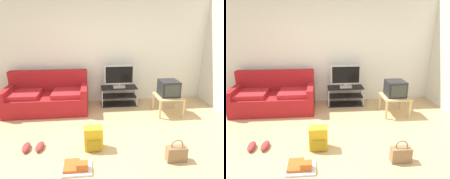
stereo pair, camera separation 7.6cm
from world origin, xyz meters
The scene contains 11 objects.
ground_plane centered at (0.00, 0.00, -0.01)m, with size 9.00×9.80×0.02m, color tan.
wall_back centered at (0.00, 2.45, 1.35)m, with size 9.00×0.10×2.70m, color silver.
couch centered at (-1.04, 1.91, 0.33)m, with size 1.87×0.91×0.91m.
tv_stand centered at (0.68, 2.09, 0.23)m, with size 0.90×0.40×0.47m.
flat_tv centered at (0.68, 2.07, 0.75)m, with size 0.73×0.22×0.56m.
side_table centered at (1.73, 1.44, 0.37)m, with size 0.58×0.58×0.43m.
crt_tv centered at (1.73, 1.45, 0.61)m, with size 0.41×0.43×0.35m.
backpack centered at (0.01, 0.20, 0.19)m, with size 0.30×0.26×0.39m.
handbag centered at (1.24, -0.24, 0.13)m, with size 0.30×0.13×0.36m.
sneakers_pair centered at (-0.99, 0.28, 0.04)m, with size 0.36×0.29×0.09m.
floor_tray centered at (-0.24, -0.29, 0.04)m, with size 0.42×0.33×0.14m.
Camera 2 is at (0.09, -2.68, 1.96)m, focal length 31.91 mm.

